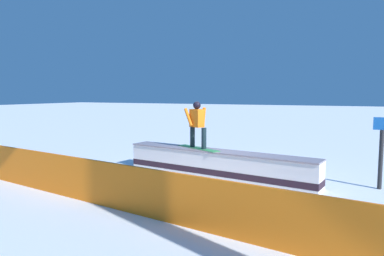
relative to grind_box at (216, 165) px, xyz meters
name	(u,v)px	position (x,y,z in m)	size (l,w,h in m)	color
ground_plane	(216,177)	(0.00, 0.00, -0.33)	(120.00, 120.00, 0.00)	white
grind_box	(216,165)	(0.00, 0.00, 0.00)	(5.69, 1.49, 0.74)	white
snowboarder	(197,123)	(0.64, -0.11, 1.12)	(1.55, 0.97, 1.34)	#328849
safety_fence	(147,193)	(0.00, 3.54, 0.13)	(11.86, 0.06, 0.92)	orange
trail_marker	(381,151)	(-4.03, -0.49, 0.60)	(0.40, 0.10, 1.74)	#262628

